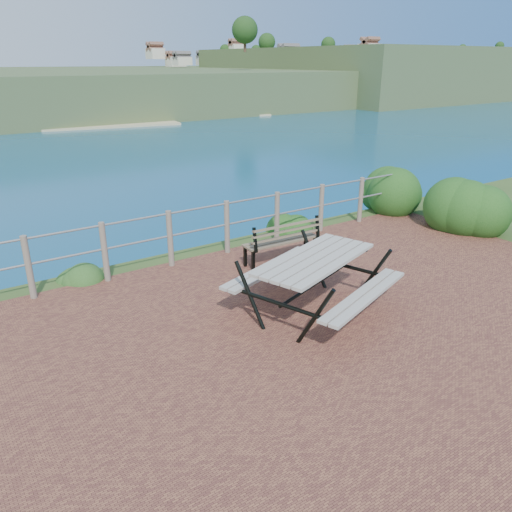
% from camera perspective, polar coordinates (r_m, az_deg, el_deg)
% --- Properties ---
extents(ground, '(10.00, 7.00, 0.12)m').
position_cam_1_polar(ground, '(7.04, 11.07, -7.87)').
color(ground, brown).
rests_on(ground, ground).
extents(safety_railing, '(9.40, 0.10, 1.00)m').
position_cam_1_polar(safety_railing, '(9.25, -3.34, 3.64)').
color(safety_railing, '#6B5B4C').
rests_on(safety_railing, ground).
extents(distant_bay, '(290.00, 232.36, 24.00)m').
position_cam_1_polar(distant_bay, '(272.63, 6.99, 20.32)').
color(distant_bay, '#40582C').
rests_on(distant_bay, ground).
extents(picnic_table, '(2.14, 1.65, 0.84)m').
position_cam_1_polar(picnic_table, '(7.07, 6.71, -2.63)').
color(picnic_table, gray).
rests_on(picnic_table, ground).
extents(park_bench, '(1.44, 0.41, 0.80)m').
position_cam_1_polar(park_bench, '(8.83, 2.87, 2.49)').
color(park_bench, brown).
rests_on(park_bench, ground).
extents(shrub_right_front, '(1.39, 1.39, 1.97)m').
position_cam_1_polar(shrub_right_front, '(11.68, 23.59, 2.71)').
color(shrub_right_front, '#184415').
rests_on(shrub_right_front, ground).
extents(shrub_right_edge, '(1.26, 1.26, 1.79)m').
position_cam_1_polar(shrub_right_edge, '(12.72, 15.22, 5.21)').
color(shrub_right_edge, '#184415').
rests_on(shrub_right_edge, ground).
extents(shrub_lip_west, '(0.68, 0.68, 0.39)m').
position_cam_1_polar(shrub_lip_west, '(8.77, -19.50, -2.66)').
color(shrub_lip_west, '#2C511E').
rests_on(shrub_lip_west, ground).
extents(shrub_lip_east, '(0.83, 0.83, 0.60)m').
position_cam_1_polar(shrub_lip_east, '(10.81, 4.49, 3.08)').
color(shrub_lip_east, '#184415').
rests_on(shrub_lip_east, ground).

